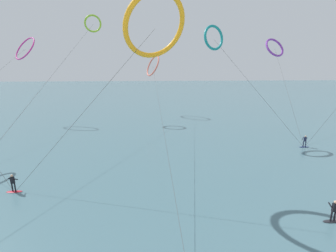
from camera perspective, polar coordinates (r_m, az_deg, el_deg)
The scene contains 10 objects.
sea_water at distance 107.11m, azimuth -3.81°, elevation 8.07°, with size 400.00×200.00×0.08m, color #476B75.
surfer_charcoal at distance 21.58m, azimuth 35.34°, elevation -16.82°, with size 1.40×0.59×1.70m.
surfer_crimson at distance 25.65m, azimuth -33.55°, elevation -11.78°, with size 1.40×0.62×1.70m.
surfer_navy at distance 38.18m, azimuth 30.35°, elevation -3.40°, with size 1.40×0.73×1.70m.
kite_coral at distance 56.83m, azimuth -3.71°, elevation 14.43°, with size 4.26×52.15×13.96m.
kite_magenta at distance 56.69m, azimuth -31.51°, elevation 15.80°, with size 6.27×41.57×17.06m.
kite_teal at distance 37.03m, azimuth 11.10°, elevation 20.35°, with size 13.99×7.11×17.09m.
kite_amber at distance 20.77m, azimuth -3.16°, elevation 23.23°, with size 16.08×5.25×16.88m.
kite_lime at distance 55.09m, azimuth -17.88°, elevation 22.63°, with size 3.68×46.98×21.68m.
kite_violet at distance 53.04m, azimuth 24.55°, elevation 17.00°, with size 5.66×18.85×16.78m.
Camera 1 is at (-1.79, -1.00, 10.94)m, focal length 25.01 mm.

